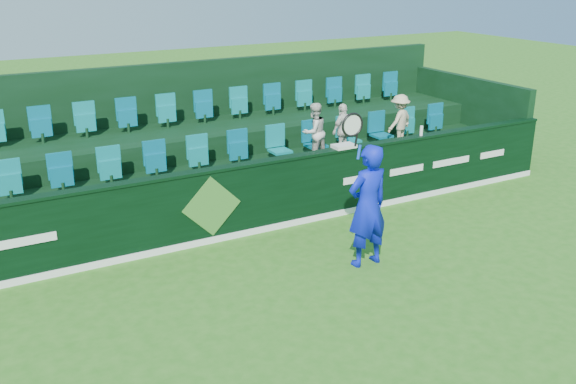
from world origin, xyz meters
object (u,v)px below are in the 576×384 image
spectator_middle (343,130)px  towel (344,146)px  drinks_bottle (421,131)px  spectator_left (314,132)px  tennis_player (367,205)px  spectator_right (400,121)px

spectator_middle → towel: 1.33m
towel → drinks_bottle: 1.90m
towel → spectator_left: bearing=89.7°
drinks_bottle → spectator_left: bearing=149.4°
drinks_bottle → spectator_middle: bearing=136.5°
tennis_player → spectator_middle: bearing=62.9°
spectator_left → tennis_player: bearing=62.4°
tennis_player → spectator_middle: size_ratio=2.33×
spectator_right → towel: (-2.22, -1.12, -0.01)m
drinks_bottle → towel: bearing=180.0°
spectator_middle → drinks_bottle: 1.63m
tennis_player → drinks_bottle: size_ratio=12.91×
towel → drinks_bottle: drinks_bottle is taller
spectator_middle → spectator_right: 1.50m
tennis_player → towel: bearing=66.2°
spectator_left → drinks_bottle: bearing=137.9°
spectator_left → towel: spectator_left is taller
tennis_player → towel: size_ratio=6.06×
spectator_middle → spectator_left: bearing=-19.9°
tennis_player → spectator_right: tennis_player is taller
drinks_bottle → spectator_right: bearing=73.9°
towel → tennis_player: bearing=-113.8°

